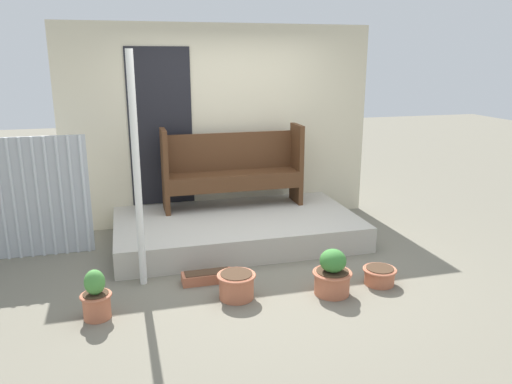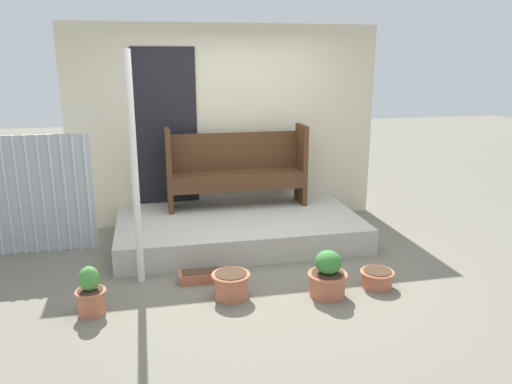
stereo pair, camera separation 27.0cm
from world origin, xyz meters
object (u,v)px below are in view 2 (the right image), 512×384
at_px(support_post, 135,172).
at_px(flower_pot_middle, 231,284).
at_px(bench, 236,165).
at_px(flower_pot_left, 91,293).
at_px(flower_pot_far_right, 377,278).
at_px(flower_pot_right, 328,276).
at_px(planter_box_rect, 204,276).

xyz_separation_m(support_post, flower_pot_middle, (0.83, -0.54, -0.99)).
distance_m(bench, flower_pot_middle, 2.13).
height_order(flower_pot_left, flower_pot_far_right, flower_pot_left).
height_order(flower_pot_left, flower_pot_middle, flower_pot_left).
relative_size(flower_pot_middle, flower_pot_right, 0.82).
bearing_deg(bench, support_post, -130.87).
height_order(support_post, flower_pot_left, support_post).
bearing_deg(flower_pot_middle, flower_pot_right, -9.65).
distance_m(support_post, flower_pot_far_right, 2.57).
xyz_separation_m(flower_pot_left, flower_pot_middle, (1.25, 0.05, -0.06)).
distance_m(support_post, planter_box_rect, 1.25).
distance_m(flower_pot_middle, flower_pot_right, 0.91).
bearing_deg(planter_box_rect, support_post, 167.47).
bearing_deg(bench, flower_pot_middle, -101.70).
height_order(support_post, flower_pot_far_right, support_post).
distance_m(flower_pot_left, flower_pot_right, 2.15).
bearing_deg(support_post, flower_pot_far_right, -15.42).
xyz_separation_m(bench, flower_pot_middle, (-0.41, -1.97, -0.70)).
distance_m(flower_pot_left, flower_pot_middle, 1.25).
relative_size(flower_pot_right, planter_box_rect, 0.89).
distance_m(support_post, flower_pot_left, 1.18).
xyz_separation_m(support_post, flower_pot_far_right, (2.26, -0.62, -1.03)).
bearing_deg(flower_pot_right, flower_pot_left, 177.27).
bearing_deg(support_post, flower_pot_left, -125.30).
relative_size(flower_pot_middle, flower_pot_far_right, 1.09).
bearing_deg(flower_pot_right, support_post, 158.01).
xyz_separation_m(bench, planter_box_rect, (-0.61, -1.57, -0.78)).
height_order(flower_pot_right, flower_pot_far_right, flower_pot_right).
bearing_deg(support_post, planter_box_rect, -12.53).
relative_size(flower_pot_left, flower_pot_far_right, 1.33).
height_order(bench, flower_pot_middle, bench).
distance_m(flower_pot_middle, flower_pot_far_right, 1.44).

